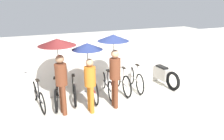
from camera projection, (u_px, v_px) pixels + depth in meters
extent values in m
plane|color=beige|center=(109.00, 120.00, 5.85)|extent=(30.00, 30.00, 0.00)
cube|color=silver|center=(86.00, 65.00, 7.38)|extent=(12.45, 0.12, 1.90)
torus|color=black|center=(34.00, 90.00, 6.94)|extent=(0.14, 0.64, 0.64)
torus|color=black|center=(42.00, 103.00, 6.10)|extent=(0.14, 0.64, 0.64)
cylinder|color=black|center=(38.00, 96.00, 6.52)|extent=(0.19, 1.02, 0.04)
cylinder|color=black|center=(38.00, 90.00, 6.28)|extent=(0.04, 0.04, 0.57)
cube|color=black|center=(37.00, 80.00, 6.18)|extent=(0.12, 0.21, 0.03)
cylinder|color=black|center=(33.00, 81.00, 6.84)|extent=(0.04, 0.04, 0.63)
cylinder|color=black|center=(32.00, 72.00, 6.73)|extent=(0.44, 0.09, 0.03)
torus|color=black|center=(57.00, 86.00, 7.20)|extent=(0.18, 0.69, 0.69)
torus|color=black|center=(56.00, 101.00, 6.21)|extent=(0.18, 0.69, 0.69)
cylinder|color=#A59E93|center=(57.00, 93.00, 6.70)|extent=(0.23, 1.06, 0.04)
cylinder|color=#A59E93|center=(56.00, 87.00, 6.44)|extent=(0.04, 0.04, 0.55)
cube|color=black|center=(55.00, 78.00, 6.35)|extent=(0.13, 0.21, 0.03)
cylinder|color=#A59E93|center=(56.00, 77.00, 7.09)|extent=(0.04, 0.04, 0.66)
cylinder|color=#A59E93|center=(56.00, 67.00, 6.98)|extent=(0.44, 0.11, 0.03)
torus|color=black|center=(73.00, 83.00, 7.45)|extent=(0.18, 0.71, 0.71)
torus|color=black|center=(75.00, 95.00, 6.51)|extent=(0.18, 0.71, 0.71)
cylinder|color=#A59E93|center=(74.00, 89.00, 6.98)|extent=(0.20, 1.01, 0.04)
cylinder|color=#A59E93|center=(74.00, 83.00, 6.73)|extent=(0.04, 0.04, 0.51)
cube|color=black|center=(73.00, 75.00, 6.64)|extent=(0.12, 0.21, 0.03)
cylinder|color=#A59E93|center=(72.00, 74.00, 7.34)|extent=(0.04, 0.04, 0.67)
cylinder|color=#A59E93|center=(72.00, 64.00, 7.23)|extent=(0.44, 0.10, 0.03)
torus|color=black|center=(88.00, 81.00, 7.56)|extent=(0.10, 0.76, 0.76)
torus|color=black|center=(95.00, 93.00, 6.60)|extent=(0.10, 0.76, 0.76)
cylinder|color=maroon|center=(91.00, 87.00, 7.08)|extent=(0.11, 1.06, 0.04)
cylinder|color=maroon|center=(92.00, 82.00, 6.84)|extent=(0.04, 0.04, 0.44)
cube|color=black|center=(92.00, 75.00, 6.77)|extent=(0.10, 0.21, 0.03)
cylinder|color=maroon|center=(88.00, 72.00, 7.46)|extent=(0.04, 0.04, 0.64)
cylinder|color=maroon|center=(87.00, 63.00, 7.36)|extent=(0.44, 0.06, 0.03)
torus|color=black|center=(103.00, 79.00, 7.83)|extent=(0.12, 0.66, 0.66)
torus|color=black|center=(111.00, 91.00, 6.85)|extent=(0.12, 0.66, 0.66)
cylinder|color=black|center=(107.00, 85.00, 7.34)|extent=(0.17, 1.07, 0.04)
cylinder|color=black|center=(108.00, 79.00, 7.08)|extent=(0.04, 0.04, 0.56)
cube|color=black|center=(108.00, 71.00, 6.98)|extent=(0.11, 0.21, 0.03)
cylinder|color=black|center=(103.00, 71.00, 7.73)|extent=(0.04, 0.04, 0.64)
cylinder|color=black|center=(103.00, 62.00, 7.63)|extent=(0.44, 0.08, 0.03)
torus|color=black|center=(117.00, 77.00, 7.97)|extent=(0.09, 0.74, 0.74)
torus|color=black|center=(127.00, 87.00, 7.10)|extent=(0.09, 0.74, 0.74)
cylinder|color=#A59E93|center=(121.00, 81.00, 7.54)|extent=(0.09, 0.97, 0.04)
cylinder|color=#A59E93|center=(123.00, 76.00, 7.30)|extent=(0.04, 0.04, 0.54)
cube|color=black|center=(124.00, 68.00, 7.21)|extent=(0.10, 0.20, 0.03)
cylinder|color=#A59E93|center=(117.00, 68.00, 7.86)|extent=(0.04, 0.04, 0.66)
cylinder|color=#A59E93|center=(117.00, 60.00, 7.76)|extent=(0.44, 0.05, 0.03)
torus|color=black|center=(131.00, 75.00, 8.22)|extent=(0.15, 0.72, 0.72)
torus|color=black|center=(140.00, 84.00, 7.33)|extent=(0.15, 0.72, 0.72)
cylinder|color=#A59E93|center=(135.00, 79.00, 7.78)|extent=(0.17, 0.96, 0.04)
cylinder|color=#A59E93|center=(137.00, 73.00, 7.53)|extent=(0.04, 0.04, 0.57)
cube|color=black|center=(137.00, 65.00, 7.43)|extent=(0.12, 0.21, 0.03)
cylinder|color=#A59E93|center=(131.00, 66.00, 8.10)|extent=(0.04, 0.04, 0.72)
cylinder|color=#A59E93|center=(131.00, 56.00, 7.99)|extent=(0.44, 0.09, 0.03)
cylinder|color=brown|center=(64.00, 101.00, 6.00)|extent=(0.13, 0.13, 0.88)
cylinder|color=brown|center=(62.00, 98.00, 6.14)|extent=(0.13, 0.13, 0.88)
cylinder|color=brown|center=(61.00, 75.00, 5.84)|extent=(0.32, 0.32, 0.60)
sphere|color=#997051|center=(60.00, 59.00, 5.70)|extent=(0.23, 0.23, 0.23)
cylinder|color=#332D28|center=(58.00, 59.00, 5.82)|extent=(0.02, 0.02, 0.73)
cone|color=#591919|center=(57.00, 42.00, 5.68)|extent=(1.00, 1.00, 0.18)
cylinder|color=#C66B1E|center=(92.00, 100.00, 6.11)|extent=(0.13, 0.13, 0.80)
cylinder|color=#C66B1E|center=(90.00, 97.00, 6.27)|extent=(0.13, 0.13, 0.80)
cylinder|color=#C66B1E|center=(90.00, 76.00, 5.97)|extent=(0.32, 0.32, 0.55)
sphere|color=tan|center=(89.00, 62.00, 5.85)|extent=(0.21, 0.21, 0.21)
cylinder|color=#332D28|center=(88.00, 62.00, 5.97)|extent=(0.02, 0.02, 0.69)
cone|color=#19234C|center=(87.00, 46.00, 5.83)|extent=(0.84, 0.84, 0.18)
cylinder|color=brown|center=(116.00, 94.00, 6.37)|extent=(0.13, 0.13, 0.90)
cylinder|color=brown|center=(114.00, 92.00, 6.53)|extent=(0.13, 0.13, 0.90)
cylinder|color=brown|center=(115.00, 69.00, 6.21)|extent=(0.32, 0.32, 0.61)
sphere|color=tan|center=(115.00, 54.00, 6.07)|extent=(0.23, 0.23, 0.23)
cylinder|color=#332D28|center=(113.00, 54.00, 6.21)|extent=(0.02, 0.02, 0.74)
cone|color=#19234C|center=(113.00, 38.00, 6.06)|extent=(0.90, 0.90, 0.18)
torus|color=black|center=(151.00, 70.00, 8.76)|extent=(0.15, 0.69, 0.68)
torus|color=black|center=(173.00, 81.00, 7.66)|extent=(0.15, 0.69, 0.68)
cube|color=#ADA89E|center=(161.00, 73.00, 8.19)|extent=(0.28, 0.72, 0.44)
cube|color=black|center=(162.00, 67.00, 8.11)|extent=(0.25, 0.51, 0.06)
cylinder|color=#B2B2B7|center=(152.00, 57.00, 8.59)|extent=(0.58, 0.07, 0.03)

